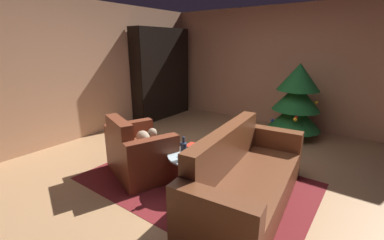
{
  "coord_description": "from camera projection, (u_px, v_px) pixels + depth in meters",
  "views": [
    {
      "loc": [
        1.84,
        -2.77,
        1.77
      ],
      "look_at": [
        -0.23,
        0.04,
        0.73
      ],
      "focal_mm": 24.18,
      "sensor_mm": 36.0,
      "label": 1
    }
  ],
  "objects": [
    {
      "name": "ground_plane",
      "position": [
        204.0,
        172.0,
        3.69
      ],
      "size": [
        7.01,
        7.01,
        0.0
      ],
      "primitive_type": "plane",
      "color": "#AC8055"
    },
    {
      "name": "wall_back",
      "position": [
        280.0,
        67.0,
        5.6
      ],
      "size": [
        5.54,
        0.06,
        2.54
      ],
      "primitive_type": "cube",
      "color": "tan",
      "rests_on": "ground"
    },
    {
      "name": "wall_left",
      "position": [
        84.0,
        71.0,
        4.88
      ],
      "size": [
        0.06,
        5.96,
        2.54
      ],
      "primitive_type": "cube",
      "color": "tan",
      "rests_on": "ground"
    },
    {
      "name": "area_rug",
      "position": [
        197.0,
        181.0,
        3.45
      ],
      "size": [
        2.87,
        1.93,
        0.01
      ],
      "primitive_type": "cube",
      "color": "maroon",
      "rests_on": "ground"
    },
    {
      "name": "bookshelf_unit",
      "position": [
        165.0,
        76.0,
        6.34
      ],
      "size": [
        0.37,
        1.65,
        2.12
      ],
      "color": "black",
      "rests_on": "ground"
    },
    {
      "name": "armchair_red",
      "position": [
        139.0,
        153.0,
        3.59
      ],
      "size": [
        1.17,
        1.01,
        0.83
      ],
      "color": "brown",
      "rests_on": "ground"
    },
    {
      "name": "couch_red",
      "position": [
        245.0,
        180.0,
        2.9
      ],
      "size": [
        0.99,
        2.11,
        0.86
      ],
      "color": "brown",
      "rests_on": "ground"
    },
    {
      "name": "coffee_table",
      "position": [
        193.0,
        158.0,
        3.26
      ],
      "size": [
        0.64,
        0.64,
        0.42
      ],
      "color": "black",
      "rests_on": "ground"
    },
    {
      "name": "book_stack_on_table",
      "position": [
        193.0,
        150.0,
        3.25
      ],
      "size": [
        0.22,
        0.17,
        0.13
      ],
      "color": "red",
      "rests_on": "coffee_table"
    },
    {
      "name": "bottle_on_table",
      "position": [
        184.0,
        151.0,
        3.09
      ],
      "size": [
        0.08,
        0.08,
        0.29
      ],
      "color": "#2E3B51",
      "rests_on": "coffee_table"
    },
    {
      "name": "decorated_tree",
      "position": [
        296.0,
        100.0,
        4.9
      ],
      "size": [
        0.99,
        0.99,
        1.43
      ],
      "color": "brown",
      "rests_on": "ground"
    }
  ]
}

